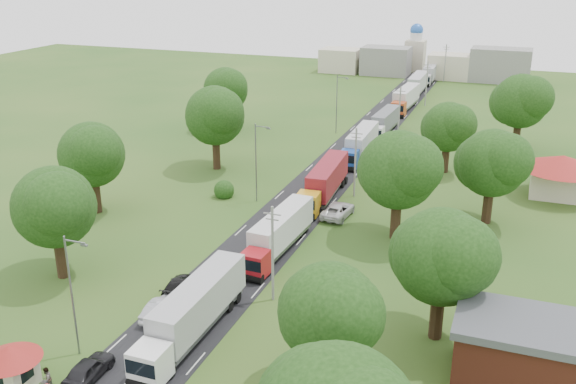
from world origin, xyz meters
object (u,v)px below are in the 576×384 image
at_px(guard_booth, 11,361).
at_px(car_lane_front, 89,369).
at_px(car_lane_mid, 162,308).
at_px(info_sign, 378,145).
at_px(truck_0, 193,311).

relative_size(guard_booth, car_lane_front, 0.94).
bearing_deg(car_lane_mid, car_lane_front, 86.02).
height_order(info_sign, car_lane_mid, info_sign).
distance_m(guard_booth, info_sign, 61.27).
bearing_deg(car_lane_front, truck_0, -122.31).
bearing_deg(truck_0, info_sign, 85.94).
distance_m(info_sign, car_lane_mid, 48.63).
relative_size(guard_booth, car_lane_mid, 0.89).
relative_size(truck_0, car_lane_mid, 3.10).
distance_m(info_sign, car_lane_front, 57.90).
bearing_deg(truck_0, car_lane_mid, 157.91).
bearing_deg(car_lane_front, car_lane_mid, -95.45).
bearing_deg(guard_booth, car_lane_mid, 67.64).
bearing_deg(guard_booth, car_lane_front, 31.78).
distance_m(info_sign, truck_0, 49.73).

